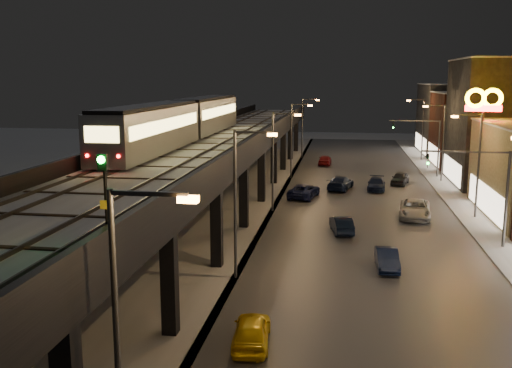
{
  "coord_description": "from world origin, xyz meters",
  "views": [
    {
      "loc": [
        5.56,
        -19.4,
        11.95
      ],
      "look_at": [
        -0.16,
        17.64,
        5.0
      ],
      "focal_mm": 40.0,
      "sensor_mm": 36.0,
      "label": 1
    }
  ],
  "objects": [
    {
      "name": "car_onc_white",
      "position": [
        9.19,
        42.42,
        0.66
      ],
      "size": [
        2.16,
        4.65,
        1.31
      ],
      "primitive_type": "imported",
      "rotation": [
        0.0,
        0.0,
        -0.07
      ],
      "color": "black",
      "rests_on": "ground"
    },
    {
      "name": "car_taxi",
      "position": [
        1.68,
        4.36,
        0.69
      ],
      "size": [
        1.97,
        4.18,
        1.38
      ],
      "primitive_type": "imported",
      "rotation": [
        0.0,
        0.0,
        3.23
      ],
      "color": "#DEB009",
      "rests_on": "ground"
    },
    {
      "name": "car_mid_dark",
      "position": [
        5.34,
        42.05,
        0.74
      ],
      "size": [
        3.16,
        5.45,
        1.49
      ],
      "primitive_type": "imported",
      "rotation": [
        0.0,
        0.0,
        2.92
      ],
      "color": "black",
      "rests_on": "ground"
    },
    {
      "name": "streetlight_left_4",
      "position": [
        -0.43,
        67.0,
        5.24
      ],
      "size": [
        2.57,
        0.28,
        9.0
      ],
      "color": "#38383A",
      "rests_on": "ground"
    },
    {
      "name": "car_onc_red",
      "position": [
        12.05,
        46.34,
        0.69
      ],
      "size": [
        2.64,
        4.36,
        1.39
      ],
      "primitive_type": "imported",
      "rotation": [
        0.0,
        0.0,
        -0.26
      ],
      "color": "black",
      "rests_on": "ground"
    },
    {
      "name": "rail_signal",
      "position": [
        -2.1,
        -2.18,
        8.71
      ],
      "size": [
        0.34,
        0.43,
        2.95
      ],
      "color": "black",
      "rests_on": "viaduct_trackbed"
    },
    {
      "name": "sidewalk_right",
      "position": [
        17.5,
        35.0,
        0.07
      ],
      "size": [
        4.0,
        120.0,
        0.14
      ],
      "primitive_type": "cube",
      "color": "#9FA1A8",
      "rests_on": "ground"
    },
    {
      "name": "under_viaduct_pavement",
      "position": [
        -6.0,
        35.0,
        0.03
      ],
      "size": [
        11.0,
        120.0,
        0.06
      ],
      "primitive_type": "cube",
      "color": "#9FA1A8",
      "rests_on": "ground"
    },
    {
      "name": "viaduct_trackbed",
      "position": [
        -6.01,
        31.97,
        6.39
      ],
      "size": [
        8.4,
        100.0,
        0.32
      ],
      "color": "#B2B7C1",
      "rests_on": "elevated_viaduct"
    },
    {
      "name": "building_e",
      "position": [
        23.99,
        62.0,
        5.08
      ],
      "size": [
        12.2,
        12.2,
        10.16
      ],
      "color": "#462319",
      "rests_on": "ground"
    },
    {
      "name": "car_far_white",
      "position": [
        3.03,
        60.08,
        0.7
      ],
      "size": [
        1.81,
        4.19,
        1.41
      ],
      "primitive_type": "imported",
      "rotation": [
        0.0,
        0.0,
        3.11
      ],
      "color": "maroon",
      "rests_on": "ground"
    },
    {
      "name": "sign_mcdonalds",
      "position": [
        18.0,
        35.15,
        9.18
      ],
      "size": [
        3.3,
        0.76,
        11.1
      ],
      "color": "#38383A",
      "rests_on": "ground"
    },
    {
      "name": "car_mid_silver",
      "position": [
        1.72,
        37.27,
        0.72
      ],
      "size": [
        3.33,
        5.52,
        1.43
      ],
      "primitive_type": "imported",
      "rotation": [
        0.0,
        0.0,
        2.95
      ],
      "color": "#161D44",
      "rests_on": "ground"
    },
    {
      "name": "streetlight_right_4",
      "position": [
        16.73,
        67.0,
        5.24
      ],
      "size": [
        2.56,
        0.28,
        9.0
      ],
      "color": "#38383A",
      "rests_on": "ground"
    },
    {
      "name": "streetlight_left_3",
      "position": [
        -0.43,
        49.0,
        5.24
      ],
      "size": [
        2.57,
        0.28,
        9.0
      ],
      "color": "#38383A",
      "rests_on": "ground"
    },
    {
      "name": "streetlight_left_1",
      "position": [
        -0.43,
        13.0,
        5.24
      ],
      "size": [
        2.57,
        0.28,
        9.0
      ],
      "color": "#38383A",
      "rests_on": "ground"
    },
    {
      "name": "road_surface",
      "position": [
        7.5,
        35.0,
        0.03
      ],
      "size": [
        17.0,
        120.0,
        0.06
      ],
      "primitive_type": "cube",
      "color": "#46474D",
      "rests_on": "ground"
    },
    {
      "name": "streetlight_right_2",
      "position": [
        16.73,
        31.0,
        5.24
      ],
      "size": [
        2.56,
        0.28,
        9.0
      ],
      "color": "#38383A",
      "rests_on": "ground"
    },
    {
      "name": "streetlight_left_0",
      "position": [
        -0.43,
        -5.0,
        5.24
      ],
      "size": [
        2.57,
        0.28,
        9.0
      ],
      "color": "#38383A",
      "rests_on": "ground"
    },
    {
      "name": "streetlight_right_3",
      "position": [
        16.73,
        49.0,
        5.24
      ],
      "size": [
        2.56,
        0.28,
        9.0
      ],
      "color": "#38383A",
      "rests_on": "ground"
    },
    {
      "name": "subway_train",
      "position": [
        -8.5,
        29.66,
        8.34
      ],
      "size": [
        2.9,
        35.04,
        3.46
      ],
      "color": "gray",
      "rests_on": "viaduct_trackbed"
    },
    {
      "name": "viaduct_parapet_far",
      "position": [
        -10.35,
        32.0,
        6.85
      ],
      "size": [
        0.3,
        100.0,
        1.1
      ],
      "primitive_type": "cube",
      "color": "black",
      "rests_on": "elevated_viaduct"
    },
    {
      "name": "car_near_white",
      "position": [
        5.58,
        24.38,
        0.66
      ],
      "size": [
        2.07,
        4.18,
        1.32
      ],
      "primitive_type": "imported",
      "rotation": [
        0.0,
        0.0,
        3.32
      ],
      "color": "black",
      "rests_on": "ground"
    },
    {
      "name": "traffic_light_rig_a",
      "position": [
        15.84,
        22.0,
        4.5
      ],
      "size": [
        6.1,
        0.34,
        7.0
      ],
      "color": "#38383A",
      "rests_on": "ground"
    },
    {
      "name": "streetlight_left_2",
      "position": [
        -0.43,
        31.0,
        5.24
      ],
      "size": [
        2.57,
        0.28,
        9.0
      ],
      "color": "#38383A",
      "rests_on": "ground"
    },
    {
      "name": "traffic_light_rig_b",
      "position": [
        15.84,
        52.0,
        4.5
      ],
      "size": [
        6.1,
        0.34,
        7.0
      ],
      "color": "#38383A",
      "rests_on": "ground"
    },
    {
      "name": "building_d",
      "position": [
        23.99,
        48.0,
        7.08
      ],
      "size": [
        12.2,
        13.2,
        14.16
      ],
      "color": "black",
      "rests_on": "ground"
    },
    {
      "name": "car_onc_dark",
      "position": [
        11.83,
        30.2,
        0.77
      ],
      "size": [
        3.16,
        5.79,
        1.54
      ],
      "primitive_type": "imported",
      "rotation": [
        0.0,
        0.0,
        -0.11
      ],
      "color": "#A2A4A7",
      "rests_on": "ground"
    },
    {
      "name": "car_onc_silver",
      "position": [
        8.49,
        16.09,
        0.63
      ],
      "size": [
        1.45,
        3.86,
        1.26
      ],
      "primitive_type": "imported",
      "rotation": [
        0.0,
        0.0,
        0.03
      ],
      "color": "black",
      "rests_on": "ground"
    },
    {
      "name": "viaduct_parapet_streetside",
      "position": [
        -1.65,
        32.0,
        6.85
      ],
      "size": [
        0.3,
        100.0,
        1.1
      ],
      "primitive_type": "cube",
      "color": "black",
      "rests_on": "elevated_viaduct"
    },
    {
      "name": "building_f",
      "position": [
        23.99,
        76.0,
        5.58
      ],
      "size": [
        12.2,
        16.2,
        11.16
      ],
      "color": "#282829",
      "rests_on": "ground"
    },
    {
      "name": "elevated_viaduct",
      "position": [
        -6.0,
        31.84,
        5.62
      ],
      "size": [
        9.0,
        100.0,
        6.3
      ],
      "color": "black",
      "rests_on": "ground"
    }
  ]
}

